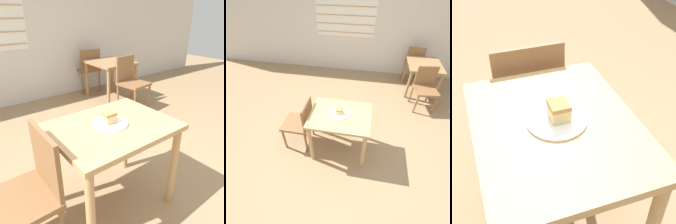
# 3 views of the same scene
# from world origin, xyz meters

# --- Properties ---
(dining_table_near) EXTENTS (0.90, 0.71, 0.78)m
(dining_table_near) POSITION_xyz_m (-0.13, 0.12, 0.64)
(dining_table_near) COLOR tan
(dining_table_near) RESTS_ON ground_plane
(chair_near_window) EXTENTS (0.44, 0.44, 0.89)m
(chair_near_window) POSITION_xyz_m (-0.79, 0.13, 0.50)
(chair_near_window) COLOR brown
(chair_near_window) RESTS_ON ground_plane
(plate) EXTENTS (0.27, 0.27, 0.01)m
(plate) POSITION_xyz_m (-0.14, 0.13, 0.78)
(plate) COLOR white
(plate) RESTS_ON dining_table_near
(cake_slice) EXTENTS (0.10, 0.09, 0.08)m
(cake_slice) POSITION_xyz_m (-0.15, 0.14, 0.83)
(cake_slice) COLOR #E0C67F
(cake_slice) RESTS_ON plate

